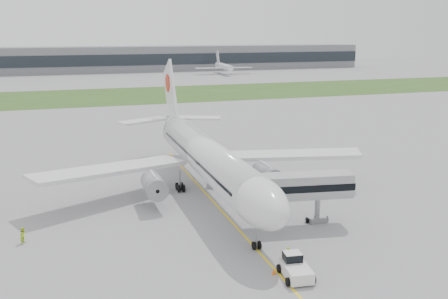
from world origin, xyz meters
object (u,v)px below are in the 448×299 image
object	(u,v)px
airliner	(205,155)
ground_crew_near	(288,255)
pushback_tug	(295,267)
jet_bridge	(290,187)

from	to	relation	value
airliner	ground_crew_near	size ratio (longest dim) A/B	32.10
airliner	pushback_tug	xyz separation A→B (m)	(1.24, -26.57, -4.71)
jet_bridge	ground_crew_near	bearing A→B (deg)	-107.25
jet_bridge	pushback_tug	bearing A→B (deg)	-103.97
airliner	jet_bridge	world-z (taller)	airliner
airliner	pushback_tug	bearing A→B (deg)	-87.33
pushback_tug	jet_bridge	size ratio (longest dim) A/B	0.30
airliner	pushback_tug	distance (m)	27.01
pushback_tug	ground_crew_near	xyz separation A→B (m)	(0.59, 2.85, -0.11)
airliner	pushback_tug	world-z (taller)	airliner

